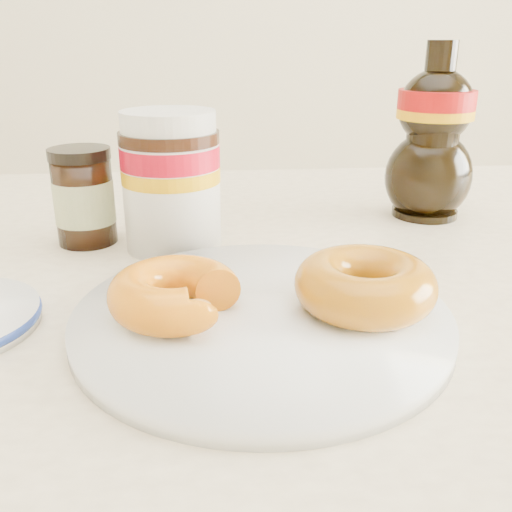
{
  "coord_description": "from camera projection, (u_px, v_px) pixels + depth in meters",
  "views": [
    {
      "loc": [
        -0.09,
        -0.33,
        0.95
      ],
      "look_at": [
        -0.06,
        0.09,
        0.79
      ],
      "focal_mm": 40.0,
      "sensor_mm": 36.0,
      "label": 1
    }
  ],
  "objects": [
    {
      "name": "dining_table",
      "position": [
        321.0,
        375.0,
        0.5
      ],
      "size": [
        1.4,
        0.9,
        0.75
      ],
      "color": "#F5E1BA",
      "rests_on": "ground"
    },
    {
      "name": "plate",
      "position": [
        261.0,
        317.0,
        0.41
      ],
      "size": [
        0.27,
        0.27,
        0.01
      ],
      "color": "white",
      "rests_on": "dining_table"
    },
    {
      "name": "donut_bitten",
      "position": [
        175.0,
        293.0,
        0.4
      ],
      "size": [
        0.11,
        0.11,
        0.03
      ],
      "primitive_type": "torus",
      "rotation": [
        0.0,
        0.0,
        0.14
      ],
      "color": "orange",
      "rests_on": "plate"
    },
    {
      "name": "donut_whole",
      "position": [
        365.0,
        285.0,
        0.41
      ],
      "size": [
        0.13,
        0.13,
        0.04
      ],
      "primitive_type": "torus",
      "rotation": [
        0.0,
        0.0,
        -0.41
      ],
      "color": "#A2630A",
      "rests_on": "plate"
    },
    {
      "name": "nutella_jar",
      "position": [
        171.0,
        176.0,
        0.54
      ],
      "size": [
        0.09,
        0.09,
        0.13
      ],
      "rotation": [
        0.0,
        0.0,
        -0.28
      ],
      "color": "white",
      "rests_on": "dining_table"
    },
    {
      "name": "syrup_bottle",
      "position": [
        433.0,
        132.0,
        0.63
      ],
      "size": [
        0.12,
        0.1,
        0.19
      ],
      "primitive_type": null,
      "rotation": [
        0.0,
        0.0,
        -0.24
      ],
      "color": "black",
      "rests_on": "dining_table"
    },
    {
      "name": "dark_jar",
      "position": [
        84.0,
        197.0,
        0.56
      ],
      "size": [
        0.06,
        0.06,
        0.1
      ],
      "rotation": [
        0.0,
        0.0,
        0.21
      ],
      "color": "black",
      "rests_on": "dining_table"
    }
  ]
}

